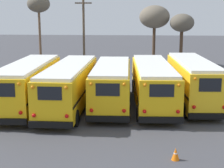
% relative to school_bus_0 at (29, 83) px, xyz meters
% --- Properties ---
extents(ground_plane, '(160.00, 160.00, 0.00)m').
position_rel_school_bus_0_xyz_m(ground_plane, '(5.72, 0.66, -1.70)').
color(ground_plane, '#424247').
extents(school_bus_0, '(2.89, 10.24, 3.10)m').
position_rel_school_bus_0_xyz_m(school_bus_0, '(0.00, 0.00, 0.00)').
color(school_bus_0, yellow).
rests_on(school_bus_0, ground).
extents(school_bus_1, '(2.52, 10.96, 3.01)m').
position_rel_school_bus_0_xyz_m(school_bus_1, '(2.86, 0.11, -0.05)').
color(school_bus_1, yellow).
rests_on(school_bus_1, ground).
extents(school_bus_2, '(2.79, 9.46, 2.97)m').
position_rel_school_bus_0_xyz_m(school_bus_2, '(5.72, 0.61, -0.08)').
color(school_bus_2, yellow).
rests_on(school_bus_2, ground).
extents(school_bus_3, '(3.11, 10.90, 2.96)m').
position_rel_school_bus_0_xyz_m(school_bus_3, '(8.58, 1.31, -0.07)').
color(school_bus_3, yellow).
rests_on(school_bus_3, ground).
extents(school_bus_4, '(2.88, 9.94, 3.17)m').
position_rel_school_bus_0_xyz_m(school_bus_4, '(11.43, 1.80, 0.03)').
color(school_bus_4, yellow).
rests_on(school_bus_4, ground).
extents(utility_pole, '(1.80, 0.25, 8.52)m').
position_rel_school_bus_0_xyz_m(utility_pole, '(1.60, 14.40, 2.77)').
color(utility_pole, brown).
rests_on(utility_pole, ground).
extents(bare_tree_0, '(2.44, 2.44, 8.33)m').
position_rel_school_bus_0_xyz_m(bare_tree_0, '(-3.23, 14.31, 5.56)').
color(bare_tree_0, brown).
rests_on(bare_tree_0, ground).
extents(bare_tree_1, '(3.82, 3.82, 7.43)m').
position_rel_school_bus_0_xyz_m(bare_tree_1, '(9.50, 21.53, 4.24)').
color(bare_tree_1, '#473323').
rests_on(bare_tree_1, ground).
extents(bare_tree_2, '(2.92, 2.92, 6.40)m').
position_rel_school_bus_0_xyz_m(bare_tree_2, '(12.77, 19.99, 3.49)').
color(bare_tree_2, '#473323').
rests_on(bare_tree_2, ground).
extents(fence_line, '(19.49, 0.06, 1.42)m').
position_rel_school_bus_0_xyz_m(fence_line, '(5.72, 8.29, -0.71)').
color(fence_line, '#939399').
rests_on(fence_line, ground).
extents(traffic_cone, '(0.36, 0.36, 0.57)m').
position_rel_school_bus_0_xyz_m(traffic_cone, '(9.25, -8.20, -1.41)').
color(traffic_cone, orange).
rests_on(traffic_cone, ground).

